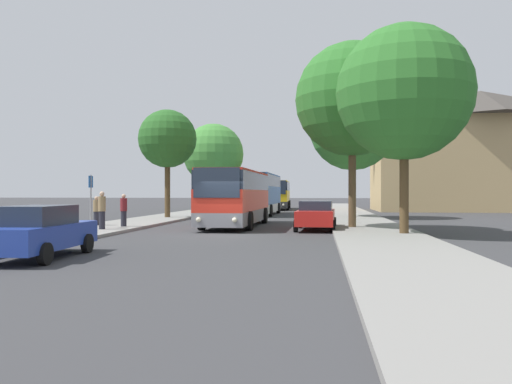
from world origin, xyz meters
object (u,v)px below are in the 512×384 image
Objects in this scene: bus_front at (236,197)px; pedestrian_walking_back at (96,211)px; bus_middle at (261,193)px; bus_rear at (277,194)px; tree_right_near at (404,93)px; tree_left_near at (213,154)px; bus_stop_sign at (91,195)px; pedestrian_waiting_far at (102,210)px; tree_left_far at (167,139)px; tree_right_mid at (352,99)px; parked_car_left_curb at (40,231)px; parked_car_right_near at (316,215)px; tree_right_far at (353,127)px; pedestrian_waiting_near at (124,210)px.

pedestrian_walking_back is at bearing -162.38° from bus_front.
bus_rear is (0.24, 14.40, -0.15)m from bus_middle.
tree_left_near is at bearing 117.17° from tree_right_near.
bus_stop_sign is 1.45× the size of pedestrian_waiting_far.
tree_left_far is at bearing -126.90° from bus_middle.
bus_rear is at bearing 91.22° from bus_front.
tree_left_near reaches higher than bus_stop_sign.
tree_right_mid is (12.82, -8.80, 0.99)m from tree_left_far.
parked_car_left_curb is at bearing -102.44° from bus_front.
tree_right_near is at bearing -47.11° from pedestrian_waiting_far.
bus_rear is at bearing 90.14° from bus_middle.
bus_rear is at bearing -78.86° from parked_car_right_near.
bus_rear is at bearing 110.92° from tree_right_far.
pedestrian_waiting_near is at bearing -85.98° from tree_left_far.
pedestrian_walking_back reaches higher than parked_car_right_near.
tree_left_near is 32.74m from tree_right_near.
bus_rear is 1.41× the size of tree_left_far.
bus_middle reaches higher than pedestrian_waiting_near.
tree_right_mid reaches higher than pedestrian_waiting_near.
bus_rear is 6.96× the size of pedestrian_walking_back.
pedestrian_waiting_near is 13.51m from tree_right_mid.
tree_left_far is 0.85× the size of tree_right_near.
pedestrian_waiting_far is at bearing 177.88° from tree_right_near.
pedestrian_walking_back is (-7.47, -2.21, -0.75)m from bus_front.
tree_left_far is at bearing -53.20° from pedestrian_waiting_near.
tree_right_mid reaches higher than bus_front.
tree_left_far is (-2.80, 21.60, 5.08)m from parked_car_left_curb.
bus_middle is 11.52m from tree_left_near.
tree_right_mid is (6.51, -1.73, 5.18)m from bus_front.
tree_right_mid reaches higher than bus_middle.
tree_right_near is (8.59, -34.70, 4.69)m from bus_rear.
pedestrian_waiting_near is 2.08m from pedestrian_waiting_far.
bus_rear is 1.11× the size of tree_right_far.
tree_right_mid reaches higher than tree_left_far.
parked_car_left_curb is at bearing 55.01° from pedestrian_walking_back.
bus_middle is 4.01× the size of bus_stop_sign.
bus_middle is 18.51m from pedestrian_waiting_near.
bus_front is 10.35m from tree_left_far.
bus_middle is at bearing 112.39° from tree_right_mid.
pedestrian_waiting_near is (-5.56, -32.10, -0.72)m from bus_rear.
bus_rear is at bearing 101.98° from tree_right_mid.
bus_front is at bearing 165.08° from tree_right_mid.
tree_left_near is 19.36m from tree_right_far.
bus_stop_sign reaches higher than pedestrian_waiting_far.
bus_stop_sign is 0.29× the size of tree_right_near.
bus_middle is 18.53m from tree_right_mid.
tree_right_far is (7.59, -4.82, 5.04)m from bus_middle.
pedestrian_waiting_far is 14.06m from tree_right_mid.
tree_right_near is at bearing 33.53° from parked_car_left_curb.
bus_front is 0.95× the size of bus_middle.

